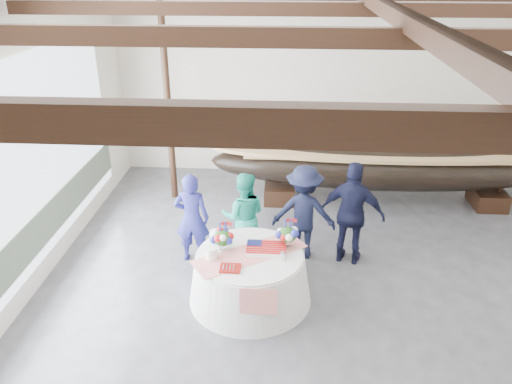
{
  "coord_description": "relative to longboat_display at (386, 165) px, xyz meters",
  "views": [
    {
      "loc": [
        -1.03,
        -5.55,
        4.91
      ],
      "look_at": [
        -1.54,
        2.22,
        1.19
      ],
      "focal_mm": 35.0,
      "sensor_mm": 36.0,
      "label": 1
    }
  ],
  "objects": [
    {
      "name": "floor",
      "position": [
        -1.08,
        -4.36,
        -0.89
      ],
      "size": [
        10.0,
        12.0,
        0.01
      ],
      "primitive_type": "cube",
      "color": "#3D3D42",
      "rests_on": "ground"
    },
    {
      "name": "wall_back",
      "position": [
        -1.08,
        1.64,
        1.36
      ],
      "size": [
        10.0,
        0.02,
        4.5
      ],
      "primitive_type": "cube",
      "color": "silver",
      "rests_on": "ground"
    },
    {
      "name": "pavilion_structure",
      "position": [
        -1.08,
        -3.6,
        3.11
      ],
      "size": [
        9.8,
        11.76,
        4.5
      ],
      "color": "black",
      "rests_on": "ground"
    },
    {
      "name": "open_bay",
      "position": [
        -6.02,
        -3.36,
        0.94
      ],
      "size": [
        0.03,
        7.0,
        3.2
      ],
      "color": "silver",
      "rests_on": "ground"
    },
    {
      "name": "longboat_display",
      "position": [
        0.0,
        0.0,
        0.0
      ],
      "size": [
        7.45,
        1.49,
        1.4
      ],
      "color": "black",
      "rests_on": "ground"
    },
    {
      "name": "banquet_table",
      "position": [
        -2.61,
        -3.54,
        -0.48
      ],
      "size": [
        1.91,
        1.91,
        0.82
      ],
      "color": "silver",
      "rests_on": "ground"
    },
    {
      "name": "tabletop_items",
      "position": [
        -2.59,
        -3.4,
        0.07
      ],
      "size": [
        1.76,
        1.44,
        0.4
      ],
      "color": "red",
      "rests_on": "banquet_table"
    },
    {
      "name": "guest_woman_blue",
      "position": [
        -3.69,
        -2.49,
        -0.07
      ],
      "size": [
        0.61,
        0.41,
        1.64
      ],
      "primitive_type": "imported",
      "rotation": [
        0.0,
        0.0,
        3.12
      ],
      "color": "navy",
      "rests_on": "ground"
    },
    {
      "name": "guest_woman_teal",
      "position": [
        -2.81,
        -2.34,
        -0.08
      ],
      "size": [
        0.81,
        0.64,
        1.62
      ],
      "primitive_type": "imported",
      "rotation": [
        0.0,
        0.0,
        3.18
      ],
      "color": "teal",
      "rests_on": "ground"
    },
    {
      "name": "guest_man_left",
      "position": [
        -1.77,
        -2.22,
        -0.03
      ],
      "size": [
        1.17,
        0.74,
        1.72
      ],
      "primitive_type": "imported",
      "rotation": [
        0.0,
        0.0,
        3.05
      ],
      "color": "black",
      "rests_on": "ground"
    },
    {
      "name": "guest_man_right",
      "position": [
        -0.96,
        -2.36,
        0.04
      ],
      "size": [
        1.18,
        0.75,
        1.86
      ],
      "primitive_type": "imported",
      "rotation": [
        0.0,
        0.0,
        2.85
      ],
      "color": "black",
      "rests_on": "ground"
    }
  ]
}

